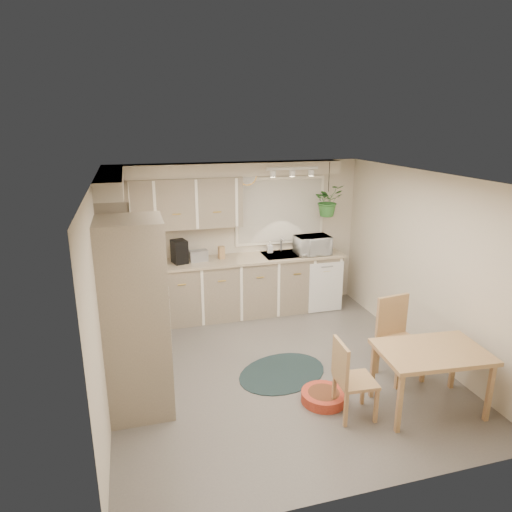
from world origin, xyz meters
The scene contains 35 objects.
floor centered at (0.00, 0.00, 0.00)m, with size 4.20×4.20×0.00m, color #645E58.
ceiling centered at (0.00, 0.00, 2.40)m, with size 4.20×4.20×0.00m, color white.
wall_back centered at (0.00, 2.10, 1.20)m, with size 4.00×0.04×2.40m, color beige.
wall_front centered at (0.00, -2.10, 1.20)m, with size 4.00×0.04×2.40m, color beige.
wall_left centered at (-2.00, 0.00, 1.20)m, with size 0.04×4.20×2.40m, color beige.
wall_right centered at (2.00, 0.00, 1.20)m, with size 0.04×4.20×2.40m, color beige.
base_cab_left centered at (-1.70, 0.88, 0.45)m, with size 0.60×1.85×0.90m, color gray.
base_cab_back centered at (-0.20, 1.80, 0.45)m, with size 3.60×0.60×0.90m, color gray.
counter_left centered at (-1.69, 0.88, 0.92)m, with size 0.64×1.89×0.04m, color #BCAF89.
counter_back centered at (-0.20, 1.79, 0.92)m, with size 3.64×0.64×0.04m, color #BCAF89.
oven_stack centered at (-1.68, -0.38, 1.05)m, with size 0.65×0.65×2.10m, color gray.
wall_oven_face centered at (-1.35, -0.38, 1.05)m, with size 0.02×0.56×0.58m, color white.
upper_cab_left centered at (-1.82, 1.00, 1.83)m, with size 0.35×2.00×0.75m, color gray.
upper_cab_back centered at (-1.00, 1.93, 1.83)m, with size 2.00×0.35×0.75m, color gray.
soffit_left centered at (-1.85, 1.00, 2.30)m, with size 0.30×2.00×0.20m, color beige.
soffit_back centered at (-0.20, 1.95, 2.30)m, with size 3.60×0.30×0.20m, color beige.
cooktop centered at (-1.68, 0.30, 0.94)m, with size 0.52×0.58×0.02m, color white.
range_hood centered at (-1.70, 0.30, 1.40)m, with size 0.40×0.60×0.14m, color white.
window_blinds centered at (0.70, 2.07, 1.60)m, with size 1.40×0.02×1.00m, color silver.
window_frame centered at (0.70, 2.08, 1.60)m, with size 1.50×0.02×1.10m, color white.
sink centered at (0.70, 1.80, 0.90)m, with size 0.70×0.48×0.10m, color #9A9CA1.
dishwasher_front centered at (1.30, 1.49, 0.42)m, with size 0.58×0.01×0.83m, color white.
track_light_bar centered at (0.70, 1.55, 2.33)m, with size 0.80×0.04×0.04m, color white.
wall_clock centered at (0.15, 2.07, 2.18)m, with size 0.30×0.30×0.03m, color #E8B152.
dining_table centered at (1.29, -1.21, 0.35)m, with size 1.11×0.74×0.70m, color tan.
chair_left centered at (0.48, -1.10, 0.43)m, with size 0.40×0.40×0.86m, color tan.
chair_back centered at (1.35, -0.58, 0.49)m, with size 0.46×0.46×0.99m, color tan.
braided_rug centered at (0.02, -0.12, 0.01)m, with size 1.17×0.87×0.01m, color black.
pet_bed centered at (0.27, -0.80, 0.06)m, with size 0.50×0.50×0.12m, color #C13F26.
microwave centered at (1.13, 1.70, 1.12)m, with size 0.54×0.30×0.37m, color white.
soap_bottle centered at (0.49, 1.95, 0.98)m, with size 0.09×0.19×0.09m, color white.
hanging_plant centered at (1.36, 1.70, 1.74)m, with size 0.45×0.50×0.39m, color #306D2B.
coffee_maker centered at (-0.98, 1.80, 1.12)m, with size 0.20×0.24×0.35m, color black.
toaster centered at (-0.69, 1.82, 1.02)m, with size 0.27×0.16×0.17m, color #9A9CA1.
knife_block centered at (-0.33, 1.85, 1.04)m, with size 0.09×0.09×0.20m, color tan.
Camera 1 is at (-1.64, -4.84, 3.00)m, focal length 32.00 mm.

